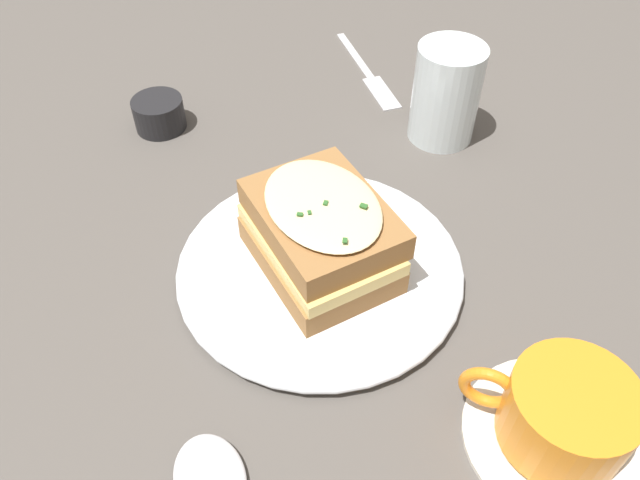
# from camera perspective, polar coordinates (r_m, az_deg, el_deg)

# --- Properties ---
(ground_plane) EXTENTS (2.40, 2.40, 0.00)m
(ground_plane) POSITION_cam_1_polar(r_m,az_deg,el_deg) (0.52, -2.26, -4.23)
(ground_plane) COLOR #514C47
(dinner_plate) EXTENTS (0.24, 0.24, 0.01)m
(dinner_plate) POSITION_cam_1_polar(r_m,az_deg,el_deg) (0.53, 0.00, -2.56)
(dinner_plate) COLOR white
(dinner_plate) RESTS_ON ground_plane
(sandwich) EXTENTS (0.12, 0.14, 0.07)m
(sandwich) POSITION_cam_1_polar(r_m,az_deg,el_deg) (0.50, 0.10, 0.56)
(sandwich) COLOR olive
(sandwich) RESTS_ON dinner_plate
(teacup_with_saucer) EXTENTS (0.13, 0.13, 0.06)m
(teacup_with_saucer) POSITION_cam_1_polar(r_m,az_deg,el_deg) (0.45, 21.31, -14.98)
(teacup_with_saucer) COLOR silver
(teacup_with_saucer) RESTS_ON ground_plane
(water_glass) EXTENTS (0.07, 0.07, 0.10)m
(water_glass) POSITION_cam_1_polar(r_m,az_deg,el_deg) (0.66, 11.44, 12.97)
(water_glass) COLOR silver
(water_glass) RESTS_ON ground_plane
(fork) EXTENTS (0.02, 0.18, 0.00)m
(fork) POSITION_cam_1_polar(r_m,az_deg,el_deg) (0.77, 4.70, 14.58)
(fork) COLOR silver
(fork) RESTS_ON ground_plane
(condiment_pot) EXTENTS (0.05, 0.05, 0.03)m
(condiment_pot) POSITION_cam_1_polar(r_m,az_deg,el_deg) (0.70, -14.50, 11.11)
(condiment_pot) COLOR black
(condiment_pot) RESTS_ON ground_plane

